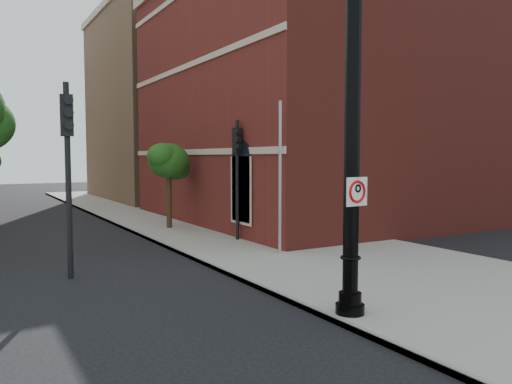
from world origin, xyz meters
TOP-DOWN VIEW (x-y plane):
  - ground at (0.00, 0.00)m, footprint 120.00×120.00m
  - sidewalk_right at (6.00, 10.00)m, footprint 8.00×60.00m
  - curb_edge at (2.05, 10.00)m, footprint 0.10×60.00m
  - brick_wall_building at (16.00, 14.00)m, footprint 22.30×16.30m
  - bg_building_tan_b at (16.00, 30.00)m, footprint 22.00×14.00m
  - lamppost at (2.46, -0.11)m, footprint 0.59×0.59m
  - no_parking_sign at (2.45, -0.29)m, footprint 0.57×0.10m
  - traffic_signal_left at (-1.76, 6.30)m, footprint 0.36×0.44m
  - traffic_signal_right at (4.80, 9.02)m, footprint 0.33×0.40m
  - utility_pole at (4.66, 5.86)m, footprint 0.10×0.10m
  - street_tree_c at (3.72, 13.45)m, footprint 2.15×1.95m

SIDE VIEW (x-z plane):
  - ground at x=0.00m, z-range 0.00..0.00m
  - sidewalk_right at x=6.00m, z-range 0.00..0.12m
  - curb_edge at x=2.05m, z-range 0.00..0.14m
  - utility_pole at x=4.66m, z-range 0.00..5.07m
  - no_parking_sign at x=2.45m, z-range 2.31..2.88m
  - street_tree_c at x=3.72m, z-range 1.11..4.99m
  - traffic_signal_right at x=4.80m, z-range 0.81..5.47m
  - lamppost at x=2.46m, z-range -0.26..6.67m
  - traffic_signal_left at x=-1.76m, z-range 0.91..6.15m
  - brick_wall_building at x=16.00m, z-range 0.01..12.51m
  - bg_building_tan_b at x=16.00m, z-range 0.00..14.00m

